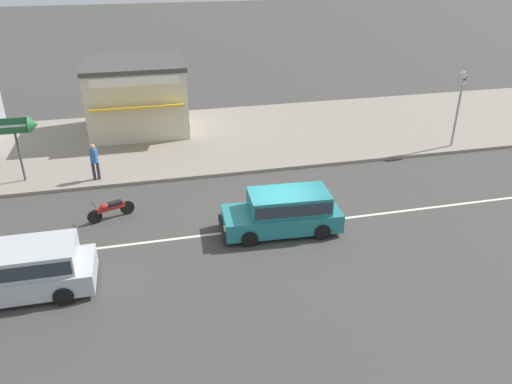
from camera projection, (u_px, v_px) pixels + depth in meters
ground_plane at (278, 226)px, 19.01m from camera, size 160.00×160.00×0.00m
lane_centre_stripe at (278, 226)px, 19.00m from camera, size 50.40×0.14×0.01m
kerb_strip at (230, 136)px, 27.62m from camera, size 68.00×10.00×0.15m
minivan_silver_0 at (17, 269)px, 15.09m from camera, size 4.86×2.03×1.56m
minivan_teal_2 at (285, 210)px, 18.38m from camera, size 4.51×2.05×1.56m
motorcycle_1 at (111, 209)px, 19.36m from camera, size 1.78×0.88×0.80m
street_clock at (461, 91)px, 24.82m from camera, size 0.71×0.22×3.86m
arrow_signboard at (29, 127)px, 21.34m from camera, size 1.65×0.76×2.95m
pedestrian_by_shop at (94, 159)px, 22.00m from camera, size 0.34×0.34×1.67m
shopfront_mid_block at (137, 96)px, 27.53m from camera, size 5.33×5.37×3.84m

